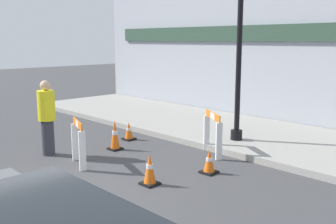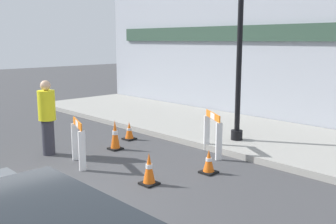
% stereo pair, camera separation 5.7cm
% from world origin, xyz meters
% --- Properties ---
extents(ground_plane, '(60.00, 60.00, 0.00)m').
position_xyz_m(ground_plane, '(0.00, 0.00, 0.00)').
color(ground_plane, '#424244').
extents(sidewalk_slab, '(18.00, 3.79, 0.15)m').
position_xyz_m(sidewalk_slab, '(0.00, 6.39, 0.07)').
color(sidewalk_slab, '#9E9B93').
rests_on(sidewalk_slab, ground_plane).
extents(storefront_facade, '(18.00, 0.22, 5.50)m').
position_xyz_m(storefront_facade, '(0.00, 8.36, 2.75)').
color(storefront_facade, '#A3A8B2').
rests_on(storefront_facade, ground_plane).
extents(barricade_0, '(0.83, 0.41, 0.96)m').
position_xyz_m(barricade_0, '(-1.42, 1.74, 0.52)').
color(barricade_0, white).
rests_on(barricade_0, ground_plane).
extents(barricade_1, '(0.83, 0.56, 0.98)m').
position_xyz_m(barricade_1, '(0.02, 4.35, 0.54)').
color(barricade_1, white).
rests_on(barricade_1, ground_plane).
extents(traffic_cone_0, '(0.30, 0.30, 0.48)m').
position_xyz_m(traffic_cone_0, '(0.79, 3.32, 0.23)').
color(traffic_cone_0, black).
rests_on(traffic_cone_0, ground_plane).
extents(traffic_cone_1, '(0.30, 0.30, 0.60)m').
position_xyz_m(traffic_cone_1, '(0.45, 2.07, 0.29)').
color(traffic_cone_1, black).
rests_on(traffic_cone_1, ground_plane).
extents(traffic_cone_2, '(0.30, 0.30, 0.47)m').
position_xyz_m(traffic_cone_2, '(-2.39, 3.84, 0.23)').
color(traffic_cone_2, black).
rests_on(traffic_cone_2, ground_plane).
extents(traffic_cone_3, '(0.30, 0.30, 0.72)m').
position_xyz_m(traffic_cone_3, '(-1.87, 3.01, 0.35)').
color(traffic_cone_3, black).
rests_on(traffic_cone_3, ground_plane).
extents(person_worker, '(0.54, 0.54, 1.71)m').
position_xyz_m(person_worker, '(-2.57, 1.65, 0.91)').
color(person_worker, '#33333D').
rests_on(person_worker, ground_plane).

